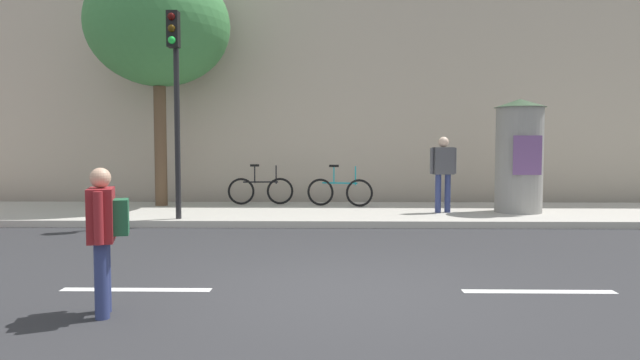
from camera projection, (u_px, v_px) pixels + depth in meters
ground_plane at (336, 291)px, 6.53m from camera, size 80.00×80.00×0.00m
sidewalk_curb at (333, 213)px, 13.51m from camera, size 36.00×4.00×0.15m
lane_markings at (336, 291)px, 6.53m from camera, size 25.80×0.16×0.01m
building_backdrop at (332, 64)px, 18.24m from camera, size 36.00×5.00×8.94m
traffic_light at (175, 81)px, 11.64m from camera, size 0.24×0.45×4.40m
poster_column at (519, 155)px, 13.04m from camera, size 1.20×1.20×2.69m
street_tree at (158, 26)px, 14.32m from camera, size 3.71×3.71×6.31m
pedestrian_with_backpack at (104, 228)px, 5.54m from camera, size 0.48×0.62×1.51m
pedestrian_in_light_jacket at (443, 167)px, 12.99m from camera, size 0.65×0.32×1.80m
bicycle_leaning at (340, 191)px, 14.42m from camera, size 1.74×0.47×1.09m
bicycle_upright at (261, 190)px, 14.85m from camera, size 1.77×0.22×1.09m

